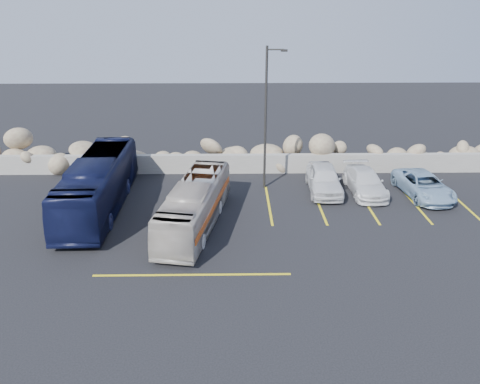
{
  "coord_description": "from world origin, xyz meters",
  "views": [
    {
      "loc": [
        0.7,
        -15.91,
        10.42
      ],
      "look_at": [
        1.0,
        4.0,
        2.02
      ],
      "focal_mm": 35.0,
      "sensor_mm": 36.0,
      "label": 1
    }
  ],
  "objects_px": {
    "vintage_bus": "(195,205)",
    "car_d": "(424,185)",
    "tour_coach": "(98,184)",
    "car_a": "(324,179)",
    "car_c": "(365,182)",
    "lamppost": "(267,115)"
  },
  "relations": [
    {
      "from": "vintage_bus",
      "to": "car_d",
      "type": "height_order",
      "value": "vintage_bus"
    },
    {
      "from": "tour_coach",
      "to": "car_a",
      "type": "distance_m",
      "value": 12.41
    },
    {
      "from": "car_a",
      "to": "car_c",
      "type": "bearing_deg",
      "value": -3.26
    },
    {
      "from": "vintage_bus",
      "to": "car_c",
      "type": "xyz_separation_m",
      "value": [
        9.34,
        4.08,
        -0.49
      ]
    },
    {
      "from": "car_c",
      "to": "vintage_bus",
      "type": "bearing_deg",
      "value": -157.81
    },
    {
      "from": "car_d",
      "to": "vintage_bus",
      "type": "bearing_deg",
      "value": -170.08
    },
    {
      "from": "vintage_bus",
      "to": "car_a",
      "type": "relative_size",
      "value": 1.81
    },
    {
      "from": "vintage_bus",
      "to": "car_c",
      "type": "relative_size",
      "value": 1.84
    },
    {
      "from": "tour_coach",
      "to": "car_a",
      "type": "xyz_separation_m",
      "value": [
        12.22,
        2.09,
        -0.61
      ]
    },
    {
      "from": "car_a",
      "to": "tour_coach",
      "type": "bearing_deg",
      "value": -168.11
    },
    {
      "from": "car_d",
      "to": "lamppost",
      "type": "bearing_deg",
      "value": 165.13
    },
    {
      "from": "lamppost",
      "to": "car_a",
      "type": "distance_m",
      "value": 4.89
    },
    {
      "from": "vintage_bus",
      "to": "car_a",
      "type": "bearing_deg",
      "value": 41.71
    },
    {
      "from": "car_c",
      "to": "tour_coach",
      "type": "bearing_deg",
      "value": -174.07
    },
    {
      "from": "vintage_bus",
      "to": "car_a",
      "type": "distance_m",
      "value": 8.25
    },
    {
      "from": "vintage_bus",
      "to": "car_d",
      "type": "distance_m",
      "value": 12.98
    },
    {
      "from": "vintage_bus",
      "to": "car_c",
      "type": "height_order",
      "value": "vintage_bus"
    },
    {
      "from": "lamppost",
      "to": "car_c",
      "type": "distance_m",
      "value": 6.76
    },
    {
      "from": "tour_coach",
      "to": "car_a",
      "type": "height_order",
      "value": "tour_coach"
    },
    {
      "from": "car_d",
      "to": "tour_coach",
      "type": "bearing_deg",
      "value": 178.4
    },
    {
      "from": "vintage_bus",
      "to": "car_a",
      "type": "xyz_separation_m",
      "value": [
        7.04,
        4.3,
        -0.37
      ]
    },
    {
      "from": "car_a",
      "to": "car_c",
      "type": "height_order",
      "value": "car_a"
    }
  ]
}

